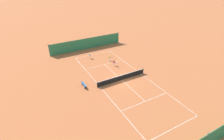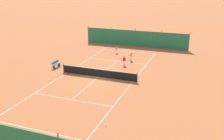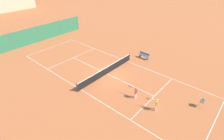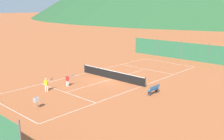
% 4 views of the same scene
% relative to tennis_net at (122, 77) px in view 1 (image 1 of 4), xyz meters
% --- Properties ---
extents(ground_plane, '(600.00, 600.00, 0.00)m').
position_rel_tennis_net_xyz_m(ground_plane, '(0.00, 0.00, -0.50)').
color(ground_plane, '#B25B33').
extents(court_line_markings, '(8.25, 23.85, 0.01)m').
position_rel_tennis_net_xyz_m(court_line_markings, '(0.00, 0.00, -0.50)').
color(court_line_markings, white).
rests_on(court_line_markings, ground).
extents(tennis_net, '(9.18, 0.08, 1.06)m').
position_rel_tennis_net_xyz_m(tennis_net, '(0.00, 0.00, 0.00)').
color(tennis_net, '#2D2D2D').
rests_on(tennis_net, ground).
extents(windscreen_fence_near, '(17.28, 0.08, 2.90)m').
position_rel_tennis_net_xyz_m(windscreen_fence_near, '(-0.00, -15.50, 0.81)').
color(windscreen_fence_near, '#2D754C').
rests_on(windscreen_fence_near, ground).
extents(player_far_service, '(0.49, 1.09, 1.30)m').
position_rel_tennis_net_xyz_m(player_far_service, '(-1.64, -7.38, 0.26)').
color(player_far_service, white).
rests_on(player_far_service, ground).
extents(player_near_service, '(0.42, 1.05, 1.24)m').
position_rel_tennis_net_xyz_m(player_near_service, '(-1.41, -5.04, 0.22)').
color(player_near_service, white).
rests_on(player_near_service, ground).
extents(tennis_ball_by_net_right, '(0.07, 0.07, 0.07)m').
position_rel_tennis_net_xyz_m(tennis_ball_by_net_right, '(-0.76, 6.26, -0.47)').
color(tennis_ball_by_net_right, '#CCE033').
rests_on(tennis_ball_by_net_right, ground).
extents(tennis_ball_alley_right, '(0.07, 0.07, 0.07)m').
position_rel_tennis_net_xyz_m(tennis_ball_alley_right, '(-0.36, 1.23, -0.47)').
color(tennis_ball_alley_right, '#CCE033').
rests_on(tennis_ball_alley_right, ground).
extents(tennis_ball_near_corner, '(0.07, 0.07, 0.07)m').
position_rel_tennis_net_xyz_m(tennis_ball_near_corner, '(-4.71, 9.58, -0.47)').
color(tennis_ball_near_corner, '#CCE033').
rests_on(tennis_ball_near_corner, ground).
extents(tennis_ball_mid_court, '(0.07, 0.07, 0.07)m').
position_rel_tennis_net_xyz_m(tennis_ball_mid_court, '(-4.13, 2.62, -0.47)').
color(tennis_ball_mid_court, '#CCE033').
rests_on(tennis_ball_mid_court, ground).
extents(ball_hopper, '(0.36, 0.36, 0.89)m').
position_rel_tennis_net_xyz_m(ball_hopper, '(1.49, -10.40, 0.16)').
color(ball_hopper, '#B7B7BC').
rests_on(ball_hopper, ground).
extents(courtside_bench, '(0.36, 1.50, 0.84)m').
position_rel_tennis_net_xyz_m(courtside_bench, '(6.34, -1.22, -0.05)').
color(courtside_bench, '#336699').
rests_on(courtside_bench, ground).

